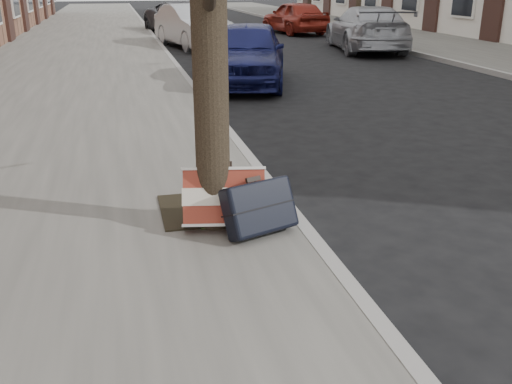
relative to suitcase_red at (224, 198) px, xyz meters
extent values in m
plane|color=black|center=(1.92, -0.78, -0.38)|extent=(120.00, 120.00, 0.00)
cube|color=gray|center=(-1.78, 14.22, -0.32)|extent=(5.00, 70.00, 0.12)
cube|color=slate|center=(9.72, 14.22, -0.32)|extent=(4.00, 70.00, 0.12)
cube|color=black|center=(-0.08, 0.42, -0.26)|extent=(0.85, 0.85, 0.02)
cube|color=maroon|center=(0.00, 0.00, 0.00)|extent=(0.74, 0.49, 0.53)
cube|color=black|center=(0.25, -0.21, -0.03)|extent=(0.69, 0.54, 0.47)
imported|color=#13174B|center=(1.89, 7.52, 0.27)|extent=(2.56, 4.13, 1.31)
imported|color=#B8BCC0|center=(1.73, 14.69, 0.30)|extent=(2.27, 4.33, 1.36)
imported|color=#37373B|center=(1.96, 19.71, 0.25)|extent=(3.06, 4.93, 1.27)
imported|color=#96989E|center=(6.82, 12.55, 0.29)|extent=(2.69, 4.92, 1.35)
imported|color=maroon|center=(6.44, 18.82, 0.27)|extent=(2.11, 4.03, 1.31)
camera|label=1|loc=(-0.79, -4.41, 1.73)|focal=40.00mm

